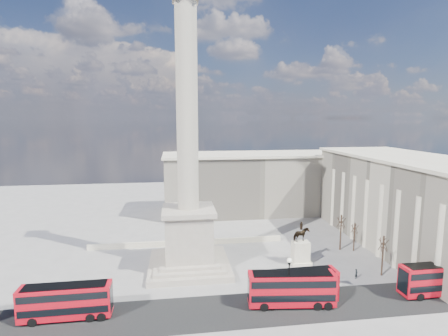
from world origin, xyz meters
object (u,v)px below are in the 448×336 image
(victorian_lamp, at_px, (289,279))
(equestrian_statue, at_px, (301,249))
(red_bus_a, at_px, (67,301))
(red_bus_c, at_px, (292,289))
(pedestrian_standing, at_px, (338,285))
(pedestrian_walking, at_px, (356,274))
(nelsons_column, at_px, (188,196))
(red_bus_b, at_px, (297,286))
(red_bus_d, at_px, (439,279))
(pedestrian_crossing, at_px, (263,287))

(victorian_lamp, bearing_deg, equestrian_statue, 63.99)
(red_bus_a, xyz_separation_m, victorian_lamp, (29.66, -1.58, 1.87))
(red_bus_c, bearing_deg, pedestrian_standing, 28.13)
(victorian_lamp, bearing_deg, pedestrian_standing, 23.42)
(pedestrian_walking, bearing_deg, pedestrian_standing, -176.23)
(nelsons_column, distance_m, red_bus_c, 22.78)
(red_bus_b, relative_size, pedestrian_standing, 7.23)
(red_bus_d, height_order, victorian_lamp, victorian_lamp)
(nelsons_column, distance_m, equestrian_statue, 22.59)
(red_bus_a, height_order, victorian_lamp, victorian_lamp)
(red_bus_c, distance_m, pedestrian_crossing, 5.47)
(red_bus_b, xyz_separation_m, red_bus_c, (-0.92, -0.69, 0.05))
(red_bus_a, xyz_separation_m, equestrian_statue, (36.72, 12.88, 0.25))
(victorian_lamp, bearing_deg, red_bus_a, 176.96)
(pedestrian_crossing, bearing_deg, pedestrian_standing, -138.20)
(red_bus_a, bearing_deg, pedestrian_walking, 6.92)
(red_bus_d, xyz_separation_m, victorian_lamp, (-23.51, -0.58, 1.81))
(nelsons_column, bearing_deg, victorian_lamp, -49.81)
(pedestrian_standing, bearing_deg, victorian_lamp, 20.28)
(pedestrian_standing, bearing_deg, equestrian_statue, -81.69)
(pedestrian_walking, distance_m, pedestrian_crossing, 16.69)
(equestrian_statue, relative_size, pedestrian_walking, 4.77)
(equestrian_statue, xyz_separation_m, pedestrian_crossing, (-9.50, -9.72, -1.76))
(pedestrian_standing, xyz_separation_m, pedestrian_crossing, (-11.62, 0.76, 0.12))
(red_bus_c, height_order, red_bus_d, red_bus_c)
(red_bus_b, relative_size, red_bus_d, 1.01)
(victorian_lamp, height_order, pedestrian_standing, victorian_lamp)
(red_bus_d, bearing_deg, equestrian_statue, 139.01)
(nelsons_column, bearing_deg, pedestrian_standing, -27.33)
(red_bus_c, bearing_deg, victorian_lamp, -134.70)
(red_bus_c, height_order, victorian_lamp, victorian_lamp)
(nelsons_column, height_order, victorian_lamp, nelsons_column)
(pedestrian_standing, bearing_deg, red_bus_c, 18.75)
(victorian_lamp, xyz_separation_m, equestrian_statue, (7.06, 14.46, -1.62))
(red_bus_c, relative_size, victorian_lamp, 1.68)
(red_bus_c, bearing_deg, red_bus_a, -175.65)
(red_bus_d, bearing_deg, pedestrian_standing, 165.82)
(red_bus_d, bearing_deg, nelsons_column, 157.00)
(red_bus_c, xyz_separation_m, pedestrian_crossing, (-3.15, 4.17, -1.62))
(equestrian_statue, distance_m, pedestrian_walking, 10.20)
(nelsons_column, distance_m, victorian_lamp, 22.01)
(nelsons_column, height_order, red_bus_b, nelsons_column)
(red_bus_a, relative_size, victorian_lamp, 1.58)
(pedestrian_crossing, bearing_deg, victorian_lamp, 162.84)
(victorian_lamp, xyz_separation_m, pedestrian_crossing, (-2.44, 4.74, -3.38))
(red_bus_d, distance_m, equestrian_statue, 21.53)
(red_bus_c, bearing_deg, equestrian_statue, 71.67)
(red_bus_d, distance_m, victorian_lamp, 23.59)
(red_bus_b, xyz_separation_m, pedestrian_walking, (12.42, 6.01, -1.70))
(red_bus_a, bearing_deg, pedestrian_crossing, 6.13)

